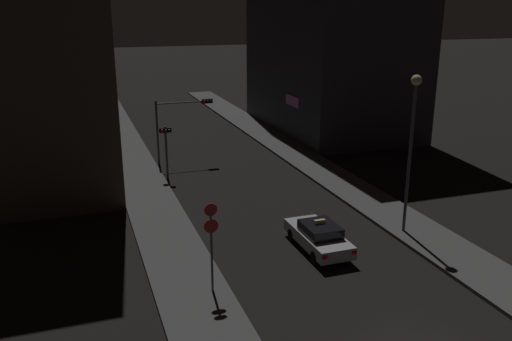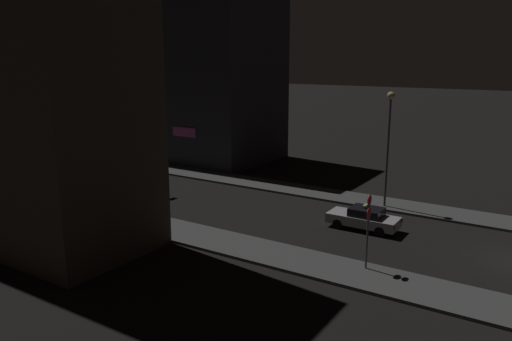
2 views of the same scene
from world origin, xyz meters
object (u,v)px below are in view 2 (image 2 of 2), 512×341
Objects in this scene: traffic_light_left_kerb at (147,176)px; taxi at (364,218)px; street_lamp_near_block at (389,129)px; traffic_light_overhead at (127,154)px; sign_pole_left at (368,225)px.

taxi is at bearing -70.14° from traffic_light_left_kerb.
street_lamp_near_block reaches higher than traffic_light_left_kerb.
taxi is 17.95m from traffic_light_overhead.
sign_pole_left is 0.47× the size of street_lamp_near_block.
sign_pole_left is (-2.72, -19.82, -1.08)m from traffic_light_overhead.
taxi is 0.55× the size of street_lamp_near_block.
traffic_light_left_kerb is (-1.72, -3.66, -0.92)m from traffic_light_overhead.
street_lamp_near_block is at bearing -52.99° from traffic_light_left_kerb.
taxi is at bearing -79.43° from traffic_light_overhead.
sign_pole_left is at bearing -93.53° from traffic_light_left_kerb.
traffic_light_overhead reaches higher than taxi.
street_lamp_near_block reaches higher than taxi.
sign_pole_left reaches higher than traffic_light_left_kerb.
street_lamp_near_block is at bearing 4.20° from taxi.
taxi is 14.76m from traffic_light_left_kerb.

